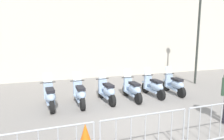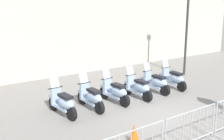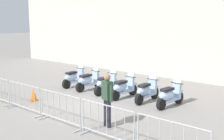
# 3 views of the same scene
# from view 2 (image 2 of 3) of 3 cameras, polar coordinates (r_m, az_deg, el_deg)

# --- Properties ---
(ground_plane) EXTENTS (120.00, 120.00, 0.00)m
(ground_plane) POSITION_cam_2_polar(r_m,az_deg,el_deg) (9.86, 10.51, -9.29)
(ground_plane) COLOR gray
(motorcycle_0) EXTENTS (0.63, 1.72, 1.24)m
(motorcycle_0) POSITION_cam_2_polar(r_m,az_deg,el_deg) (9.77, -9.93, -6.63)
(motorcycle_0) COLOR black
(motorcycle_0) RESTS_ON ground
(motorcycle_1) EXTENTS (0.56, 1.73, 1.24)m
(motorcycle_1) POSITION_cam_2_polar(r_m,az_deg,el_deg) (10.21, -4.22, -5.59)
(motorcycle_1) COLOR black
(motorcycle_1) RESTS_ON ground
(motorcycle_2) EXTENTS (0.62, 1.72, 1.24)m
(motorcycle_2) POSITION_cam_2_polar(r_m,az_deg,el_deg) (10.83, 0.68, -4.45)
(motorcycle_2) COLOR black
(motorcycle_2) RESTS_ON ground
(motorcycle_3) EXTENTS (0.56, 1.73, 1.24)m
(motorcycle_3) POSITION_cam_2_polar(r_m,az_deg,el_deg) (11.42, 5.40, -3.58)
(motorcycle_3) COLOR black
(motorcycle_3) RESTS_ON ground
(motorcycle_4) EXTENTS (0.61, 1.72, 1.24)m
(motorcycle_4) POSITION_cam_2_polar(r_m,az_deg,el_deg) (12.24, 8.88, -2.53)
(motorcycle_4) COLOR black
(motorcycle_4) RESTS_ON ground
(motorcycle_5) EXTENTS (0.56, 1.72, 1.24)m
(motorcycle_5) POSITION_cam_2_polar(r_m,az_deg,el_deg) (13.01, 12.36, -1.76)
(motorcycle_5) COLOR black
(motorcycle_5) RESTS_ON ground
(barrier_segment_2) EXTENTS (1.95, 0.59, 1.07)m
(barrier_segment_2) POSITION_cam_2_polar(r_m,az_deg,el_deg) (7.78, 15.80, -11.66)
(barrier_segment_2) COLOR #B2B5B7
(barrier_segment_2) RESTS_ON ground
(street_lamp) EXTENTS (0.36, 0.36, 5.43)m
(street_lamp) POSITION_cam_2_polar(r_m,az_deg,el_deg) (15.50, 15.15, 11.12)
(street_lamp) COLOR #2D332D
(street_lamp) RESTS_ON ground
(traffic_cone) EXTENTS (0.32, 0.32, 0.55)m
(traffic_cone) POSITION_cam_2_polar(r_m,az_deg,el_deg) (7.90, 4.53, -12.78)
(traffic_cone) COLOR orange
(traffic_cone) RESTS_ON ground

